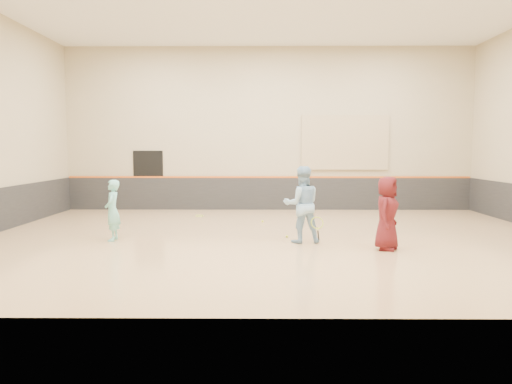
{
  "coord_description": "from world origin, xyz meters",
  "views": [
    {
      "loc": [
        -0.32,
        -12.53,
        2.28
      ],
      "look_at": [
        -0.43,
        0.4,
        1.15
      ],
      "focal_mm": 35.0,
      "sensor_mm": 36.0,
      "label": 1
    }
  ],
  "objects_px": {
    "spare_racket": "(200,215)",
    "instructor": "(302,205)",
    "girl": "(113,210)",
    "young_man": "(387,213)"
  },
  "relations": [
    {
      "from": "young_man",
      "to": "spare_racket",
      "type": "relative_size",
      "value": 2.74
    },
    {
      "from": "young_man",
      "to": "girl",
      "type": "bearing_deg",
      "value": 107.7
    },
    {
      "from": "instructor",
      "to": "young_man",
      "type": "distance_m",
      "value": 2.03
    },
    {
      "from": "girl",
      "to": "young_man",
      "type": "bearing_deg",
      "value": 76.29
    },
    {
      "from": "instructor",
      "to": "girl",
      "type": "bearing_deg",
      "value": -9.36
    },
    {
      "from": "girl",
      "to": "spare_racket",
      "type": "height_order",
      "value": "girl"
    },
    {
      "from": "spare_racket",
      "to": "instructor",
      "type": "bearing_deg",
      "value": -56.81
    },
    {
      "from": "girl",
      "to": "instructor",
      "type": "height_order",
      "value": "instructor"
    },
    {
      "from": "instructor",
      "to": "young_man",
      "type": "relative_size",
      "value": 1.12
    },
    {
      "from": "young_man",
      "to": "spare_racket",
      "type": "bearing_deg",
      "value": 68.5
    }
  ]
}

